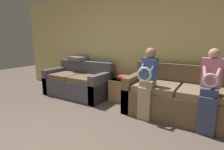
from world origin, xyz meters
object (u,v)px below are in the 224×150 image
object	(u,v)px
couch_main	(179,98)
book_stack	(123,77)
child_right_seated	(210,88)
child_left_seated	(148,79)
side_shelf	(123,89)
throw_pillow	(79,59)
couch_side	(79,83)

from	to	relation	value
couch_main	book_stack	size ratio (longest dim) A/B	6.02
child_right_seated	book_stack	bearing A→B (deg)	161.38
child_left_seated	side_shelf	size ratio (longest dim) A/B	2.32
couch_main	side_shelf	xyz separation A→B (m)	(-1.27, 0.20, -0.08)
book_stack	throw_pillow	size ratio (longest dim) A/B	0.79
couch_side	book_stack	size ratio (longest dim) A/B	5.19
couch_main	child_left_seated	xyz separation A→B (m)	(-0.48, -0.39, 0.37)
book_stack	child_right_seated	bearing A→B (deg)	-18.62
throw_pillow	side_shelf	bearing A→B (deg)	-2.12
couch_side	throw_pillow	distance (m)	0.70
couch_side	book_stack	bearing A→B (deg)	11.88
book_stack	throw_pillow	xyz separation A→B (m)	(-1.39, 0.05, 0.35)
book_stack	child_left_seated	bearing A→B (deg)	-36.87
child_right_seated	book_stack	world-z (taller)	child_right_seated
child_left_seated	book_stack	xyz separation A→B (m)	(-0.79, 0.59, -0.16)
child_left_seated	book_stack	world-z (taller)	child_left_seated
book_stack	couch_main	bearing A→B (deg)	-8.81
side_shelf	book_stack	xyz separation A→B (m)	(0.00, -0.00, 0.29)
couch_main	child_right_seated	world-z (taller)	child_right_seated
throw_pillow	couch_main	bearing A→B (deg)	-5.38
couch_main	couch_side	size ratio (longest dim) A/B	1.16
child_left_seated	throw_pillow	size ratio (longest dim) A/B	3.13
throw_pillow	book_stack	bearing A→B (deg)	-2.22
child_left_seated	throw_pillow	distance (m)	2.28
couch_main	book_stack	distance (m)	1.30
side_shelf	couch_side	bearing A→B (deg)	-168.00
couch_side	throw_pillow	xyz separation A→B (m)	(-0.24, 0.30, 0.58)
child_left_seated	child_right_seated	xyz separation A→B (m)	(0.96, 0.00, -0.02)
child_right_seated	side_shelf	bearing A→B (deg)	161.31
side_shelf	book_stack	distance (m)	0.29
child_left_seated	side_shelf	world-z (taller)	child_left_seated
child_right_seated	throw_pillow	size ratio (longest dim) A/B	3.17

